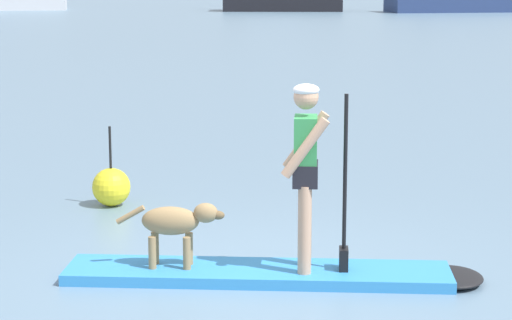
{
  "coord_description": "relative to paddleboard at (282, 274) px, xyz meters",
  "views": [
    {
      "loc": [
        -0.01,
        -8.47,
        2.72
      ],
      "look_at": [
        0.0,
        1.0,
        0.9
      ],
      "focal_mm": 68.59,
      "sensor_mm": 36.0,
      "label": 1
    }
  ],
  "objects": [
    {
      "name": "paddleboard",
      "position": [
        0.0,
        0.0,
        0.0
      ],
      "size": [
        3.78,
        0.91,
        0.1
      ],
      "color": "#338CD8",
      "rests_on": "ground_plane"
    },
    {
      "name": "dog",
      "position": [
        -0.97,
        0.06,
        0.45
      ],
      "size": [
        0.99,
        0.25,
        0.59
      ],
      "color": "#997A51",
      "rests_on": "paddleboard"
    },
    {
      "name": "ground_plane",
      "position": [
        -0.23,
        0.01,
        -0.05
      ],
      "size": [
        400.0,
        400.0,
        0.0
      ],
      "primitive_type": "plane",
      "color": "slate"
    },
    {
      "name": "person_paddler",
      "position": [
        0.21,
        -0.01,
        1.01
      ],
      "size": [
        0.62,
        0.5,
        1.67
      ],
      "color": "tan",
      "rests_on": "paddleboard"
    },
    {
      "name": "marker_buoy",
      "position": [
        -1.96,
        2.82,
        0.18
      ],
      "size": [
        0.45,
        0.45,
        0.95
      ],
      "color": "yellow",
      "rests_on": "ground_plane"
    }
  ]
}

